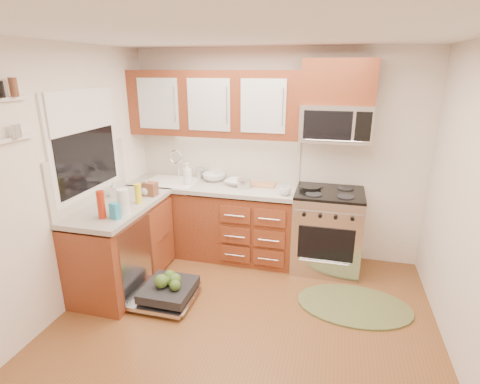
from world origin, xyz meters
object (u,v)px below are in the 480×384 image
(rug, at_px, (354,305))
(sink, at_px, (172,191))
(upper_cabinets, at_px, (214,104))
(cutting_board, at_px, (262,184))
(bowl_b, at_px, (214,177))
(bowl_a, at_px, (236,182))
(skillet, at_px, (310,188))
(microwave, at_px, (336,123))
(cup, at_px, (285,191))
(dishwasher, at_px, (166,292))
(paper_towel_roll, at_px, (123,201))
(range, at_px, (327,230))
(stock_pot, at_px, (244,183))

(rug, bearing_deg, sink, 162.00)
(upper_cabinets, height_order, cutting_board, upper_cabinets)
(bowl_b, bearing_deg, bowl_a, -20.19)
(skillet, bearing_deg, rug, -54.13)
(microwave, relative_size, cup, 6.10)
(upper_cabinets, bearing_deg, skillet, -6.43)
(rug, relative_size, skillet, 4.58)
(bowl_b, bearing_deg, skillet, -7.47)
(dishwasher, xyz_separation_m, bowl_a, (0.43, 1.18, 0.86))
(microwave, height_order, cutting_board, microwave)
(cup, bearing_deg, microwave, 32.01)
(sink, bearing_deg, dishwasher, -70.80)
(paper_towel_roll, height_order, bowl_b, paper_towel_roll)
(upper_cabinets, relative_size, skillet, 8.35)
(range, xyz_separation_m, dishwasher, (-1.54, -1.13, -0.38))
(microwave, distance_m, rug, 1.92)
(skillet, bearing_deg, paper_towel_roll, -146.75)
(sink, xyz_separation_m, skillet, (1.71, 0.02, 0.17))
(range, relative_size, sink, 1.53)
(cutting_board, relative_size, cup, 2.48)
(range, bearing_deg, sink, -179.70)
(microwave, distance_m, bowl_a, 1.33)
(skillet, bearing_deg, microwave, 26.05)
(bowl_a, relative_size, cup, 2.11)
(paper_towel_roll, distance_m, cup, 1.72)
(microwave, xyz_separation_m, stock_pot, (-0.99, -0.15, -0.72))
(rug, relative_size, paper_towel_roll, 4.65)
(skillet, bearing_deg, bowl_b, 172.53)
(microwave, relative_size, skillet, 3.10)
(range, distance_m, bowl_b, 1.52)
(range, distance_m, sink, 1.96)
(sink, xyz_separation_m, paper_towel_roll, (0.00, -1.10, 0.25))
(bowl_a, bearing_deg, rug, -29.02)
(cutting_board, relative_size, paper_towel_roll, 1.28)
(range, xyz_separation_m, microwave, (0.00, 0.12, 1.23))
(paper_towel_roll, bearing_deg, microwave, 32.47)
(rug, height_order, stock_pot, stock_pot)
(cutting_board, distance_m, bowl_b, 0.63)
(dishwasher, height_order, rug, dishwasher)
(microwave, height_order, dishwasher, microwave)
(bowl_a, bearing_deg, sink, -175.77)
(range, relative_size, microwave, 1.25)
(upper_cabinets, distance_m, paper_towel_roll, 1.59)
(dishwasher, height_order, cutting_board, cutting_board)
(cutting_board, bearing_deg, microwave, 0.25)
(rug, bearing_deg, bowl_b, 152.51)
(dishwasher, xyz_separation_m, bowl_b, (0.11, 1.30, 0.87))
(upper_cabinets, distance_m, rug, 2.69)
(cup, bearing_deg, dishwasher, -138.13)
(rug, distance_m, bowl_b, 2.20)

